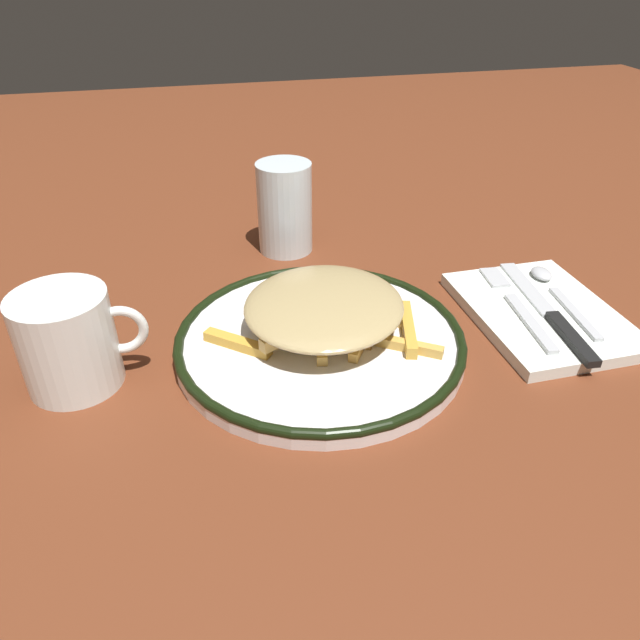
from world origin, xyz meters
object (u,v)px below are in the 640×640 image
plate (320,340)px  spoon (554,288)px  coffee_mug (68,344)px  knife (553,317)px  fries_heap (327,309)px  fork (517,306)px  napkin (543,315)px  water_glass (285,208)px

plate → spoon: spoon is taller
spoon → coffee_mug: size_ratio=1.31×
spoon → knife: bearing=-122.0°
plate → fries_heap: 0.03m
plate → coffee_mug: (-0.24, -0.00, 0.04)m
fork → coffee_mug: coffee_mug is taller
napkin → spoon: size_ratio=1.31×
fork → coffee_mug: 0.46m
plate → fries_heap: (0.01, 0.01, 0.03)m
fork → coffee_mug: bearing=-178.4°
plate → spoon: bearing=6.1°
knife → plate: bearing=174.7°
plate → coffee_mug: 0.24m
water_glass → coffee_mug: bearing=-135.4°
fork → knife: 0.04m
spoon → water_glass: bearing=143.2°
water_glass → coffee_mug: water_glass is taller
fork → water_glass: size_ratio=1.50×
fork → spoon: (0.06, 0.02, 0.00)m
knife → water_glass: (-0.24, 0.26, 0.04)m
spoon → plate: bearing=-173.9°
napkin → water_glass: size_ratio=1.70×
coffee_mug → napkin: bearing=0.1°
fries_heap → spoon: size_ratio=1.52×
fries_heap → coffee_mug: 0.24m
fork → coffee_mug: (-0.46, -0.01, 0.03)m
fries_heap → knife: fries_heap is taller
plate → knife: 0.25m
plate → knife: bearing=-5.3°
water_glass → fries_heap: bearing=-89.8°
water_glass → fork: bearing=-46.6°
fork → water_glass: 0.32m
fork → water_glass: water_glass is taller
plate → napkin: plate is taller
napkin → fork: 0.03m
fries_heap → water_glass: size_ratio=1.98×
napkin → fork: size_ratio=1.13×
fork → knife: (0.02, -0.03, 0.00)m
knife → coffee_mug: bearing=177.8°
coffee_mug → fries_heap: bearing=3.4°
spoon → water_glass: 0.34m
fork → water_glass: (-0.22, 0.23, 0.04)m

